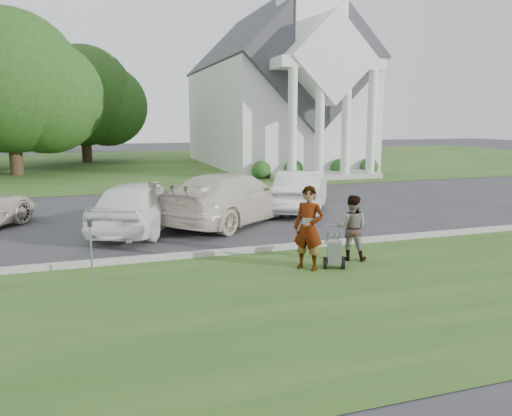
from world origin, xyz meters
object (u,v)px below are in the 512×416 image
tree_left (10,88)px  person_right (351,228)px  striping_cart (334,253)px  person_left (309,229)px  tree_back (84,101)px  car_c (232,198)px  church (274,82)px  car_b (139,205)px  car_d (301,191)px  parking_meter_near (91,240)px

tree_left → person_right: 25.34m
striping_cart → person_left: size_ratio=0.53×
tree_back → striping_cart: (5.47, -31.33, -4.35)m
striping_cart → car_c: 5.75m
person_right → church: bearing=-76.8°
person_left → car_c: size_ratio=0.33×
car_b → car_d: 6.22m
tree_back → striping_cart: tree_back is taller
person_right → car_b: car_b is taller
person_left → car_d: size_ratio=0.42×
person_left → car_c: person_left is taller
person_right → car_b: (-4.53, 4.77, 0.01)m
striping_cart → car_d: size_ratio=0.22×
car_b → car_d: size_ratio=1.03×
person_right → car_c: car_c is taller
church → car_b: bearing=-120.7°
tree_left → parking_meter_near: (4.26, -22.24, -4.30)m
striping_cart → person_left: (-0.58, 0.14, 0.57)m
car_c → tree_back: bearing=-28.9°
tree_left → person_left: tree_left is taller
person_right → parking_meter_near: size_ratio=1.22×
church → car_b: size_ratio=5.17×
person_left → parking_meter_near: person_left is taller
car_b → car_d: bearing=-140.9°
striping_cart → car_d: 7.30m
church → person_right: (-6.83, -23.92, -5.16)m
church → parking_meter_near: (-12.75, -23.36, -5.13)m
tree_left → car_c: size_ratio=1.88×
church → person_left: 26.12m
tree_left → person_left: (8.89, -23.19, -4.17)m
car_c → church: bearing=-63.1°
church → person_right: church is taller
tree_left → tree_back: bearing=63.4°
tree_left → church: bearing=3.8°
tree_left → person_right: size_ratio=6.79×
tree_back → car_b: size_ratio=2.06×
church → tree_left: size_ratio=2.27×
car_c → parking_meter_near: bearing=97.0°
person_left → tree_left: bearing=156.1°
person_left → car_c: bearing=137.5°
tree_back → car_d: 25.85m
tree_left → car_b: tree_left is taller
striping_cart → car_c: bearing=119.0°
tree_left → tree_back: (4.00, 8.00, -0.38)m
tree_back → car_b: 26.37m
tree_back → car_d: bearing=-72.6°
tree_back → parking_meter_near: tree_back is taller
parking_meter_near → tree_left: bearing=100.8°
tree_left → car_b: size_ratio=2.28×
tree_back → person_right: bearing=-78.6°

